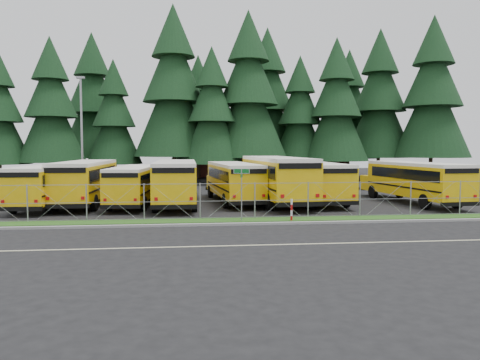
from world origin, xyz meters
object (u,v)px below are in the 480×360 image
(bus_east, at_px, (413,183))
(striped_bollard, at_px, (292,210))
(bus_3, at_px, (176,183))
(bus_6, at_px, (316,183))
(bus_1, at_px, (86,183))
(bus_0, at_px, (48,186))
(bus_5, at_px, (275,180))
(bus_2, at_px, (135,186))
(bus_4, at_px, (233,183))
(street_sign, at_px, (242,183))
(light_standard, at_px, (82,129))

(bus_east, distance_m, striped_bollard, 12.42)
(bus_3, distance_m, bus_6, 9.86)
(bus_1, xyz_separation_m, striped_bollard, (12.32, -8.60, -0.89))
(bus_0, xyz_separation_m, bus_6, (18.13, 0.65, 0.05))
(bus_0, bearing_deg, bus_5, 3.73)
(bus_2, xyz_separation_m, striped_bollard, (8.99, -7.91, -0.72))
(bus_4, distance_m, bus_east, 12.63)
(bus_4, relative_size, street_sign, 3.82)
(bus_0, relative_size, bus_5, 0.84)
(bus_3, bearing_deg, striped_bollard, -50.59)
(bus_4, distance_m, bus_5, 3.01)
(bus_3, bearing_deg, street_sign, -63.95)
(bus_6, distance_m, street_sign, 10.18)
(bus_3, xyz_separation_m, bus_5, (6.87, 0.43, 0.12))
(striped_bollard, bearing_deg, bus_0, 152.38)
(street_sign, xyz_separation_m, light_standard, (-12.14, 18.59, 3.47))
(bus_6, relative_size, light_standard, 1.07)
(bus_5, distance_m, light_standard, 19.19)
(bus_6, bearing_deg, bus_4, 172.50)
(bus_0, height_order, striped_bollard, bus_0)
(bus_2, xyz_separation_m, bus_5, (9.60, 0.12, 0.30))
(bus_0, distance_m, bus_5, 15.17)
(bus_1, xyz_separation_m, bus_6, (15.91, -0.34, -0.07))
(bus_1, distance_m, bus_5, 12.95)
(bus_east, bearing_deg, light_standard, 149.07)
(bus_2, bearing_deg, bus_1, 172.60)
(bus_east, bearing_deg, bus_1, 170.29)
(bus_3, distance_m, bus_4, 4.22)
(bus_5, bearing_deg, street_sign, -116.76)
(bus_2, bearing_deg, bus_east, 1.55)
(street_sign, bearing_deg, bus_5, 67.36)
(bus_east, distance_m, light_standard, 27.96)
(bus_5, bearing_deg, bus_0, 177.45)
(bus_3, relative_size, striped_bollard, 9.54)
(bus_0, relative_size, bus_2, 1.04)
(bus_5, bearing_deg, bus_6, 0.39)
(bus_1, distance_m, light_standard, 11.24)
(bus_2, height_order, bus_4, bus_4)
(bus_4, relative_size, bus_6, 0.99)
(light_standard, bearing_deg, bus_5, -35.02)
(street_sign, bearing_deg, bus_east, 27.73)
(bus_3, bearing_deg, bus_5, 3.54)
(bus_east, relative_size, street_sign, 3.91)
(bus_1, distance_m, bus_east, 22.61)
(bus_0, xyz_separation_m, bus_5, (15.16, 0.41, 0.25))
(bus_1, xyz_separation_m, bus_5, (12.94, -0.57, 0.13))
(bus_4, height_order, street_sign, bus_4)
(bus_1, bearing_deg, striped_bollard, -33.96)
(bus_0, distance_m, bus_east, 24.78)
(bus_4, xyz_separation_m, bus_east, (12.48, -1.93, 0.03))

